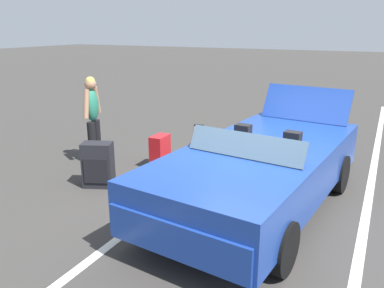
{
  "coord_description": "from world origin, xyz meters",
  "views": [
    {
      "loc": [
        4.97,
        1.46,
        2.52
      ],
      "look_at": [
        -0.24,
        -1.18,
        0.75
      ],
      "focal_mm": 36.36,
      "sensor_mm": 36.0,
      "label": 1
    }
  ],
  "objects": [
    {
      "name": "convertible_car",
      "position": [
        0.2,
        -0.02,
        0.59
      ],
      "size": [
        4.35,
        2.18,
        1.51
      ],
      "rotation": [
        0.0,
        0.0,
        -0.11
      ],
      "color": "navy",
      "rests_on": "ground_plane"
    },
    {
      "name": "suitcase_medium_bright",
      "position": [
        -0.83,
        -2.14,
        0.31
      ],
      "size": [
        0.41,
        0.25,
        0.62
      ],
      "rotation": [
        0.0,
        0.0,
        4.74
      ],
      "color": "red",
      "rests_on": "ground_plane"
    },
    {
      "name": "ground_plane",
      "position": [
        0.0,
        0.0,
        0.0
      ],
      "size": [
        80.0,
        80.0,
        0.0
      ],
      "primitive_type": "plane",
      "color": "#383533"
    },
    {
      "name": "lot_line_near",
      "position": [
        0.0,
        -1.29,
        0.0
      ],
      "size": [
        18.0,
        0.12,
        0.01
      ],
      "primitive_type": "cube",
      "color": "silver",
      "rests_on": "ground_plane"
    },
    {
      "name": "traveler_person",
      "position": [
        -0.52,
        -3.4,
        0.93
      ],
      "size": [
        0.61,
        0.29,
        1.65
      ],
      "rotation": [
        0.0,
        0.0,
        1.8
      ],
      "color": "black",
      "rests_on": "ground_plane"
    },
    {
      "name": "suitcase_small_carryon",
      "position": [
        -0.99,
        -1.43,
        0.26
      ],
      "size": [
        0.26,
        0.37,
        0.86
      ],
      "rotation": [
        0.0,
        0.0,
        0.17
      ],
      "color": "black",
      "rests_on": "ground_plane"
    },
    {
      "name": "lot_line_mid",
      "position": [
        0.0,
        1.41,
        0.0
      ],
      "size": [
        18.0,
        0.12,
        0.01
      ],
      "primitive_type": "cube",
      "color": "silver",
      "rests_on": "ground_plane"
    },
    {
      "name": "suitcase_large_black",
      "position": [
        0.37,
        -2.58,
        0.37
      ],
      "size": [
        0.44,
        0.55,
        0.74
      ],
      "rotation": [
        0.0,
        0.0,
        0.4
      ],
      "color": "black",
      "rests_on": "ground_plane"
    }
  ]
}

